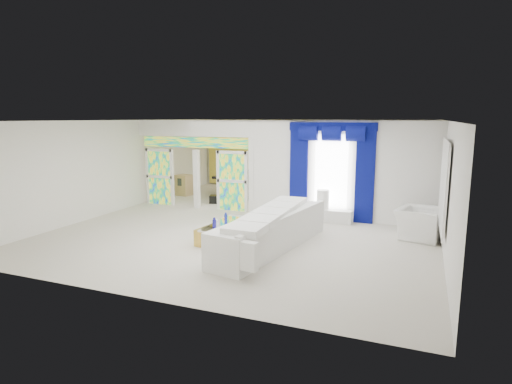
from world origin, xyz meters
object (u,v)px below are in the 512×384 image
at_px(coffee_table, 226,231).
at_px(armchair, 420,223).
at_px(white_sofa, 272,232).
at_px(grand_piano, 239,184).
at_px(console_table, 332,216).

bearing_deg(coffee_table, armchair, 22.90).
bearing_deg(coffee_table, white_sofa, -12.53).
relative_size(white_sofa, armchair, 3.52).
height_order(white_sofa, armchair, white_sofa).
bearing_deg(grand_piano, white_sofa, -77.14).
bearing_deg(coffee_table, console_table, 51.71).
distance_m(console_table, armchair, 2.57).
distance_m(coffee_table, grand_piano, 6.12).
bearing_deg(grand_piano, coffee_table, -86.71).
height_order(white_sofa, console_table, white_sofa).
bearing_deg(white_sofa, console_table, 84.01).
bearing_deg(white_sofa, armchair, 43.79).
distance_m(white_sofa, console_table, 3.19).
relative_size(white_sofa, grand_piano, 2.23).
distance_m(white_sofa, coffee_table, 1.40).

